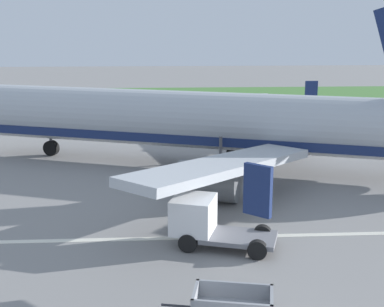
# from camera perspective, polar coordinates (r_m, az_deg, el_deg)

# --- Properties ---
(grass_strip) EXTENTS (220.00, 28.00, 0.06)m
(grass_strip) POSITION_cam_1_polar(r_m,az_deg,el_deg) (65.59, -0.01, 5.68)
(grass_strip) COLOR #477A38
(grass_strip) RESTS_ON ground
(apron_stripe) EXTENTS (120.00, 0.36, 0.01)m
(apron_stripe) POSITION_cam_1_polar(r_m,az_deg,el_deg) (24.05, 6.05, -8.86)
(apron_stripe) COLOR silver
(apron_stripe) RESTS_ON ground
(airplane) EXTENTS (36.57, 29.75, 11.34)m
(airplane) POSITION_cam_1_polar(r_m,az_deg,el_deg) (34.51, 1.57, 3.45)
(airplane) COLOR #B2B7BC
(airplane) RESTS_ON ground
(baggage_cart_third_in_row) EXTENTS (3.63, 1.87, 1.07)m
(baggage_cart_third_in_row) POSITION_cam_1_polar(r_m,az_deg,el_deg) (17.39, 4.37, -15.98)
(baggage_cart_third_in_row) COLOR gray
(baggage_cart_third_in_row) RESTS_ON ground
(service_truck_beside_carts) EXTENTS (4.74, 3.13, 2.10)m
(service_truck_beside_carts) POSITION_cam_1_polar(r_m,az_deg,el_deg) (22.66, 1.35, -7.25)
(service_truck_beside_carts) COLOR slate
(service_truck_beside_carts) RESTS_ON ground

